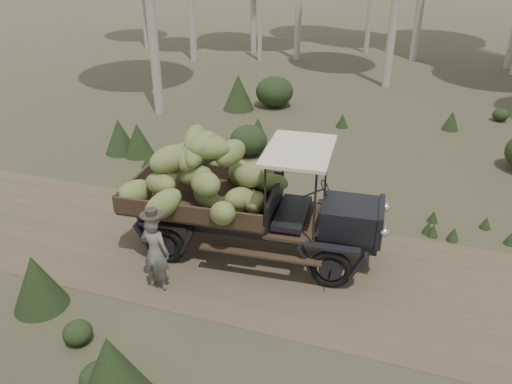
# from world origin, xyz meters

# --- Properties ---
(ground) EXTENTS (120.00, 120.00, 0.00)m
(ground) POSITION_xyz_m (0.00, 0.00, 0.00)
(ground) COLOR #473D2B
(ground) RESTS_ON ground
(dirt_track) EXTENTS (70.00, 4.00, 0.01)m
(dirt_track) POSITION_xyz_m (0.00, 0.00, 0.00)
(dirt_track) COLOR brown
(dirt_track) RESTS_ON ground
(banana_truck) EXTENTS (5.69, 2.88, 2.72)m
(banana_truck) POSITION_xyz_m (-2.87, 0.32, 1.57)
(banana_truck) COLOR black
(banana_truck) RESTS_ON ground
(farmer) EXTENTS (0.61, 0.46, 1.73)m
(farmer) POSITION_xyz_m (-3.69, -1.40, 0.82)
(farmer) COLOR #615E59
(farmer) RESTS_ON ground
(undergrowth) EXTENTS (21.11, 22.43, 1.38)m
(undergrowth) POSITION_xyz_m (-0.36, 1.25, 0.56)
(undergrowth) COLOR #233319
(undergrowth) RESTS_ON ground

